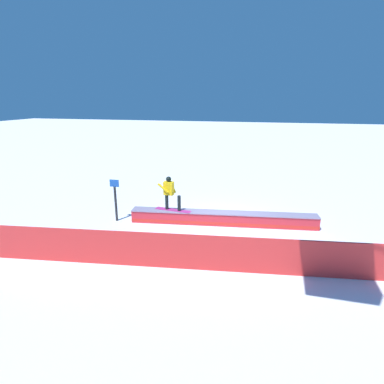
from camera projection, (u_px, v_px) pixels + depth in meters
The scene contains 5 objects.
ground_plane at pixel (223, 224), 13.06m from camera, with size 120.00×120.00×0.00m, color white.
grind_box at pixel (223, 219), 12.99m from camera, with size 7.72×1.59×0.55m.
snowboarder at pixel (170, 192), 12.95m from camera, with size 1.59×0.47×1.45m.
safety_fence at pixel (204, 253), 9.43m from camera, with size 13.73×0.06×1.16m, color red.
trail_marker at pixel (115, 199), 13.19m from camera, with size 0.40×0.10×1.83m.
Camera 1 is at (-1.71, 12.06, 5.07)m, focal length 29.06 mm.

